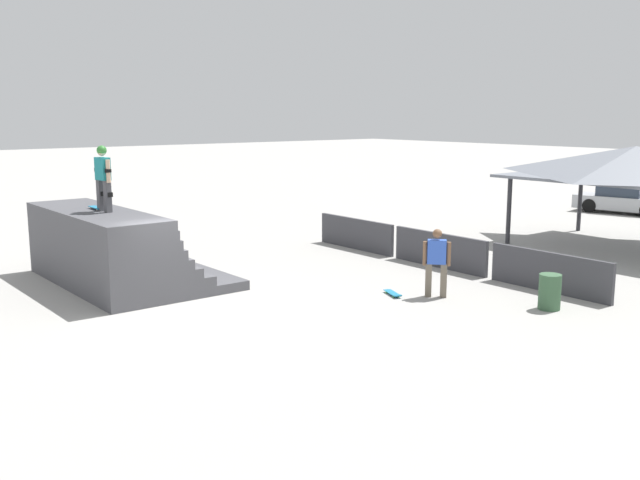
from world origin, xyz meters
The scene contains 10 objects.
ground_plane centered at (0.00, 0.00, 0.00)m, with size 160.00×160.00×0.00m, color #A3A09B.
quarter_pipe_ramp centered at (-3.70, -0.42, 0.88)m, with size 5.95×3.80×2.04m.
skater_on_deck centered at (-3.32, -0.68, 3.04)m, with size 0.75×0.28×1.73m.
skateboard_on_deck centered at (-3.84, -0.70, 2.10)m, with size 0.84×0.24×0.09m.
bystander_walking centered at (2.83, 5.41, 0.97)m, with size 0.59×0.55×1.75m.
skateboard_on_ground centered at (2.06, 4.66, 0.06)m, with size 0.78×0.46×0.09m.
barrier_fence centered at (0.51, 8.11, 0.52)m, with size 11.17×0.12×1.05m.
pavilion_shelter centered at (2.64, 15.29, 2.93)m, with size 7.79×5.33×3.52m.
trash_bin centered at (5.30, 6.66, 0.42)m, with size 0.52×0.52×0.85m, color #385B3D.
parked_car_silver centered at (-2.19, 23.70, 0.60)m, with size 4.46×2.56×1.27m.
Camera 1 is at (14.71, -7.84, 4.61)m, focal length 40.00 mm.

